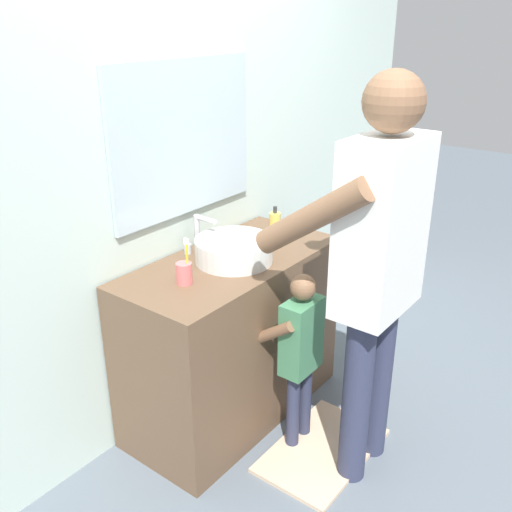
{
  "coord_description": "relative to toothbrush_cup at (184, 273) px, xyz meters",
  "views": [
    {
      "loc": [
        -1.92,
        -1.32,
        1.96
      ],
      "look_at": [
        0.0,
        0.15,
        0.92
      ],
      "focal_mm": 40.42,
      "sensor_mm": 36.0,
      "label": 1
    }
  ],
  "objects": [
    {
      "name": "adult_parent",
      "position": [
        0.38,
        -0.7,
        0.15
      ],
      "size": [
        0.55,
        0.57,
        1.77
      ],
      "color": "#2D334C",
      "rests_on": "ground"
    },
    {
      "name": "sink_basin",
      "position": [
        0.32,
        -0.02,
        0.01
      ],
      "size": [
        0.37,
        0.37,
        0.11
      ],
      "color": "silver",
      "rests_on": "vanity_cabinet"
    },
    {
      "name": "bath_mat",
      "position": [
        0.32,
        -0.55,
        -0.9
      ],
      "size": [
        0.64,
        0.4,
        0.02
      ],
      "primitive_type": "cube",
      "color": "#CCAD8E",
      "rests_on": "ground"
    },
    {
      "name": "faucet",
      "position": [
        0.32,
        0.21,
        0.03
      ],
      "size": [
        0.18,
        0.14,
        0.18
      ],
      "color": "#B7BABF",
      "rests_on": "vanity_cabinet"
    },
    {
      "name": "toothbrush_cup",
      "position": [
        0.0,
        0.0,
        0.0
      ],
      "size": [
        0.07,
        0.07,
        0.21
      ],
      "color": "#D86666",
      "rests_on": "vanity_cabinet"
    },
    {
      "name": "child_toddler",
      "position": [
        0.32,
        -0.4,
        -0.38
      ],
      "size": [
        0.28,
        0.28,
        0.9
      ],
      "color": "#2D334C",
      "rests_on": "ground"
    },
    {
      "name": "vanity_cabinet",
      "position": [
        0.32,
        0.0,
        -0.48
      ],
      "size": [
        1.16,
        0.54,
        0.86
      ],
      "primitive_type": "cube",
      "color": "brown",
      "rests_on": "ground"
    },
    {
      "name": "soap_bottle",
      "position": [
        0.69,
        0.02,
        0.02
      ],
      "size": [
        0.06,
        0.06,
        0.17
      ],
      "color": "gold",
      "rests_on": "vanity_cabinet"
    },
    {
      "name": "back_wall",
      "position": [
        0.32,
        0.32,
        0.44
      ],
      "size": [
        4.4,
        0.1,
        2.7
      ],
      "color": "silver",
      "rests_on": "ground"
    },
    {
      "name": "ground_plane",
      "position": [
        0.32,
        -0.3,
        -0.91
      ],
      "size": [
        14.0,
        14.0,
        0.0
      ],
      "primitive_type": "plane",
      "color": "slate"
    }
  ]
}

